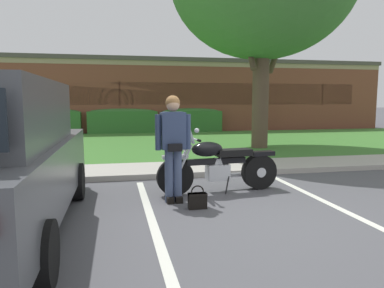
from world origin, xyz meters
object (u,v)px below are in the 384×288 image
at_px(hedge_center_left, 123,120).
at_px(brick_building, 175,97).
at_px(hedge_left, 48,121).
at_px(motorcycle, 223,165).
at_px(rider_person, 173,141).
at_px(hedge_center_right, 191,120).
at_px(handbag, 197,199).

bearing_deg(hedge_center_left, brick_building, 59.05).
height_order(hedge_left, brick_building, brick_building).
xyz_separation_m(motorcycle, rider_person, (-0.97, -0.48, 0.50)).
distance_m(rider_person, brick_building, 18.53).
bearing_deg(hedge_center_right, motorcycle, -98.96).
height_order(hedge_center_right, brick_building, brick_building).
bearing_deg(hedge_left, rider_person, -72.08).
bearing_deg(rider_person, hedge_center_left, 92.70).
relative_size(rider_person, hedge_left, 0.57).
distance_m(motorcycle, hedge_center_right, 12.12).
distance_m(hedge_left, hedge_center_left, 3.44).
height_order(motorcycle, hedge_center_left, motorcycle).
bearing_deg(rider_person, handbag, -56.29).
bearing_deg(hedge_center_left, rider_person, -87.30).
relative_size(handbag, hedge_center_left, 0.11).
height_order(motorcycle, brick_building, brick_building).
bearing_deg(handbag, brick_building, 82.06).
relative_size(hedge_center_right, brick_building, 0.14).
bearing_deg(motorcycle, handbag, -125.83).
xyz_separation_m(hedge_center_left, brick_building, (3.49, 5.83, 1.23)).
bearing_deg(hedge_center_left, handbag, -86.08).
distance_m(hedge_center_left, hedge_center_right, 3.44).
bearing_deg(hedge_center_right, rider_person, -102.91).
bearing_deg(brick_building, rider_person, -99.03).
distance_m(motorcycle, rider_person, 1.19).
relative_size(hedge_center_left, hedge_center_right, 1.11).
height_order(hedge_left, hedge_center_right, same).
height_order(rider_person, hedge_center_left, rider_person).
bearing_deg(brick_building, motorcycle, -96.22).
distance_m(hedge_left, brick_building, 9.14).
xyz_separation_m(hedge_left, hedge_center_right, (6.88, -0.00, 0.00)).
bearing_deg(hedge_center_left, motorcycle, -82.61).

